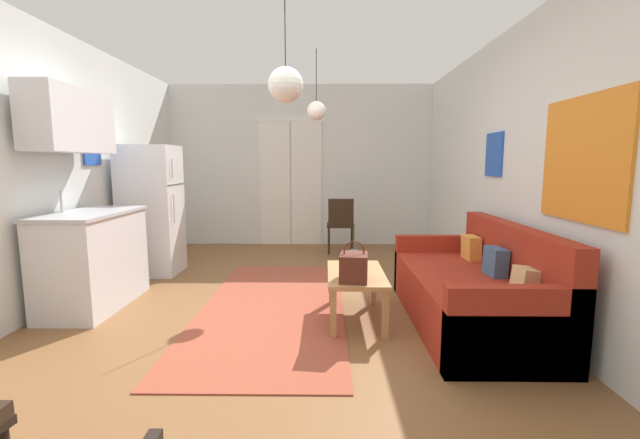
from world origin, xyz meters
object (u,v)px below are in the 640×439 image
coffee_table (356,279)px  pendant_lamp_far (316,111)px  pendant_lamp_near (286,85)px  accent_chair (341,222)px  couch (476,292)px  refrigerator (151,210)px  bamboo_vase (354,259)px  handbag (354,267)px

coffee_table → pendant_lamp_far: 2.12m
pendant_lamp_far → coffee_table: bearing=-74.6°
pendant_lamp_near → pendant_lamp_far: 1.59m
accent_chair → pendant_lamp_near: (-0.54, -2.96, 1.49)m
couch → refrigerator: bearing=154.6°
coffee_table → pendant_lamp_far: pendant_lamp_far is taller
bamboo_vase → accent_chair: bearing=90.4°
refrigerator → pendant_lamp_far: bearing=-5.6°
bamboo_vase → refrigerator: bearing=149.0°
handbag → pendant_lamp_far: bearing=101.7°
bamboo_vase → pendant_lamp_near: size_ratio=0.49×
coffee_table → handbag: size_ratio=2.71×
handbag → pendant_lamp_near: bearing=176.9°
bamboo_vase → pendant_lamp_near: pendant_lamp_near is taller
handbag → pendant_lamp_far: pendant_lamp_far is taller
coffee_table → accent_chair: size_ratio=1.05×
pendant_lamp_near → accent_chair: bearing=79.6°
pendant_lamp_far → pendant_lamp_near: bearing=-97.4°
bamboo_vase → refrigerator: 2.82m
bamboo_vase → pendant_lamp_far: (-0.36, 1.24, 1.45)m
couch → refrigerator: 3.85m
handbag → refrigerator: (-2.38, 1.81, 0.25)m
accent_chair → pendant_lamp_near: bearing=80.7°
handbag → accent_chair: size_ratio=0.39×
couch → accent_chair: size_ratio=2.30×
handbag → pendant_lamp_near: (-0.54, 0.03, 1.43)m
couch → bamboo_vase: (-1.04, 0.19, 0.24)m
couch → refrigerator: (-3.44, 1.63, 0.52)m
couch → bamboo_vase: 1.08m
handbag → accent_chair: (0.01, 2.99, -0.07)m
bamboo_vase → pendant_lamp_far: 1.94m
couch → bamboo_vase: bearing=169.7°
refrigerator → pendant_lamp_near: pendant_lamp_near is taller
couch → handbag: 1.11m
accent_chair → pendant_lamp_far: bearing=77.3°
bamboo_vase → accent_chair: (-0.02, 2.63, -0.04)m
refrigerator → pendant_lamp_far: 2.37m
accent_chair → pendant_lamp_far: size_ratio=1.07×
coffee_table → refrigerator: 2.90m
coffee_table → handbag: 0.32m
couch → pendant_lamp_near: 2.33m
refrigerator → pendant_lamp_near: 2.82m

